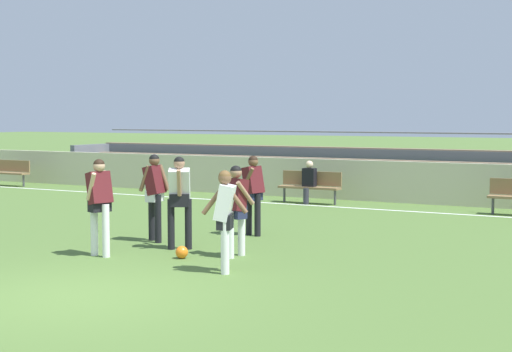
# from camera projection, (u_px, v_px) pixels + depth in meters

# --- Properties ---
(ground_plane) EXTENTS (160.00, 160.00, 0.00)m
(ground_plane) POSITION_uv_depth(u_px,v_px,m) (75.00, 296.00, 10.44)
(ground_plane) COLOR #4C6B30
(field_line_sideline) EXTENTS (44.00, 0.12, 0.01)m
(field_line_sideline) POSITION_uv_depth(u_px,v_px,m) (358.00, 208.00, 20.32)
(field_line_sideline) COLOR white
(field_line_sideline) RESTS_ON ground
(sideline_wall) EXTENTS (48.00, 0.16, 1.18)m
(sideline_wall) POSITION_uv_depth(u_px,v_px,m) (380.00, 181.00, 21.88)
(sideline_wall) COLOR beige
(sideline_wall) RESTS_ON ground
(bleacher_stand) EXTENTS (18.42, 2.57, 1.95)m
(bleacher_stand) POSITION_uv_depth(u_px,v_px,m) (310.00, 167.00, 25.05)
(bleacher_stand) COLOR #897051
(bleacher_stand) RESTS_ON ground
(bench_near_bin) EXTENTS (1.80, 0.40, 0.90)m
(bench_near_bin) POSITION_uv_depth(u_px,v_px,m) (310.00, 184.00, 21.48)
(bench_near_bin) COLOR olive
(bench_near_bin) RESTS_ON ground
(bench_far_right) EXTENTS (1.80, 0.40, 0.90)m
(bench_far_right) POSITION_uv_depth(u_px,v_px,m) (9.00, 170.00, 26.91)
(bench_far_right) COLOR olive
(bench_far_right) RESTS_ON ground
(spectator_seated) EXTENTS (0.36, 0.42, 1.21)m
(spectator_seated) POSITION_uv_depth(u_px,v_px,m) (309.00, 179.00, 21.37)
(spectator_seated) COLOR #2D2D38
(spectator_seated) RESTS_ON ground
(player_dark_overlapping) EXTENTS (0.62, 0.47, 1.61)m
(player_dark_overlapping) POSITION_uv_depth(u_px,v_px,m) (236.00, 203.00, 13.26)
(player_dark_overlapping) COLOR white
(player_dark_overlapping) RESTS_ON ground
(player_white_wide_left) EXTENTS (0.63, 0.49, 1.62)m
(player_white_wide_left) POSITION_uv_depth(u_px,v_px,m) (225.00, 212.00, 11.93)
(player_white_wide_left) COLOR white
(player_white_wide_left) RESTS_ON ground
(player_white_deep_cover) EXTENTS (0.51, 0.62, 1.72)m
(player_white_deep_cover) POSITION_uv_depth(u_px,v_px,m) (179.00, 194.00, 14.01)
(player_white_deep_cover) COLOR black
(player_white_deep_cover) RESTS_ON ground
(player_dark_pressing_high) EXTENTS (0.46, 0.58, 1.72)m
(player_dark_pressing_high) POSITION_uv_depth(u_px,v_px,m) (100.00, 198.00, 13.32)
(player_dark_pressing_high) COLOR white
(player_dark_pressing_high) RESTS_ON ground
(player_dark_challenging) EXTENTS (0.48, 0.44, 1.72)m
(player_dark_challenging) POSITION_uv_depth(u_px,v_px,m) (155.00, 189.00, 14.88)
(player_dark_challenging) COLOR black
(player_dark_challenging) RESTS_ON ground
(player_dark_on_ball) EXTENTS (0.42, 0.55, 1.66)m
(player_dark_on_ball) POSITION_uv_depth(u_px,v_px,m) (253.00, 188.00, 15.64)
(player_dark_on_ball) COLOR black
(player_dark_on_ball) RESTS_ON ground
(soccer_ball) EXTENTS (0.22, 0.22, 0.22)m
(soccer_ball) POSITION_uv_depth(u_px,v_px,m) (182.00, 252.00, 13.17)
(soccer_ball) COLOR orange
(soccer_ball) RESTS_ON ground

